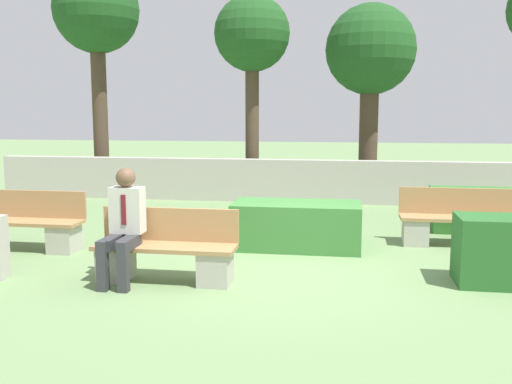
# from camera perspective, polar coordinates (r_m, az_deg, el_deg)

# --- Properties ---
(ground_plane) EXTENTS (60.00, 60.00, 0.00)m
(ground_plane) POSITION_cam_1_polar(r_m,az_deg,el_deg) (7.34, 2.29, -7.59)
(ground_plane) COLOR #6B8956
(perimeter_wall) EXTENTS (14.24, 0.30, 0.93)m
(perimeter_wall) POSITION_cam_1_polar(r_m,az_deg,el_deg) (12.48, 5.20, 1.08)
(perimeter_wall) COLOR #ADA89E
(perimeter_wall) RESTS_ON ground_plane
(bench_front) EXTENTS (1.67, 0.48, 0.84)m
(bench_front) POSITION_cam_1_polar(r_m,az_deg,el_deg) (6.80, -9.01, -6.22)
(bench_front) COLOR #A37A4C
(bench_front) RESTS_ON ground_plane
(bench_left_side) EXTENTS (1.81, 0.48, 0.84)m
(bench_left_side) POSITION_cam_1_polar(r_m,az_deg,el_deg) (8.98, 19.93, -3.07)
(bench_left_side) COLOR #A37A4C
(bench_left_side) RESTS_ON ground_plane
(bench_right_side) EXTENTS (2.05, 0.48, 0.84)m
(bench_right_side) POSITION_cam_1_polar(r_m,az_deg,el_deg) (8.94, -23.05, -3.22)
(bench_right_side) COLOR #A37A4C
(bench_right_side) RESTS_ON ground_plane
(person_seated_man) EXTENTS (0.38, 0.63, 1.33)m
(person_seated_man) POSITION_cam_1_polar(r_m,az_deg,el_deg) (6.74, -13.10, -2.76)
(person_seated_man) COLOR #333338
(person_seated_man) RESTS_ON ground_plane
(hedge_block_near_left) EXTENTS (1.23, 0.65, 0.79)m
(hedge_block_near_left) POSITION_cam_1_polar(r_m,az_deg,el_deg) (7.17, 24.20, -5.43)
(hedge_block_near_left) COLOR #286028
(hedge_block_near_left) RESTS_ON ground_plane
(hedge_block_near_right) EXTENTS (1.73, 0.76, 0.71)m
(hedge_block_near_right) POSITION_cam_1_polar(r_m,az_deg,el_deg) (10.18, 21.92, -1.70)
(hedge_block_near_right) COLOR #33702D
(hedge_block_near_right) RESTS_ON ground_plane
(hedge_block_mid_left) EXTENTS (1.85, 0.89, 0.67)m
(hedge_block_mid_left) POSITION_cam_1_polar(r_m,az_deg,el_deg) (8.34, 4.09, -3.34)
(hedge_block_mid_left) COLOR #3D7A38
(hedge_block_mid_left) RESTS_ON ground_plane
(tree_leftmost) EXTENTS (2.04, 2.04, 5.38)m
(tree_leftmost) POSITION_cam_1_polar(r_m,az_deg,el_deg) (14.67, -15.67, 16.61)
(tree_leftmost) COLOR #473828
(tree_leftmost) RESTS_ON ground_plane
(tree_center_left) EXTENTS (1.71, 1.71, 4.57)m
(tree_center_left) POSITION_cam_1_polar(r_m,az_deg,el_deg) (13.30, -0.39, 15.06)
(tree_center_left) COLOR #473828
(tree_center_left) RESTS_ON ground_plane
(tree_center_right) EXTENTS (2.09, 2.09, 4.44)m
(tree_center_right) POSITION_cam_1_polar(r_m,az_deg,el_deg) (13.82, 11.39, 13.35)
(tree_center_right) COLOR #473828
(tree_center_right) RESTS_ON ground_plane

